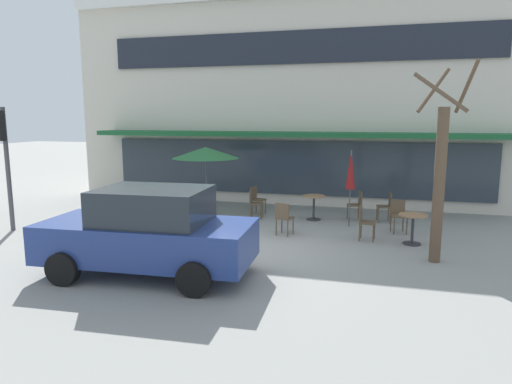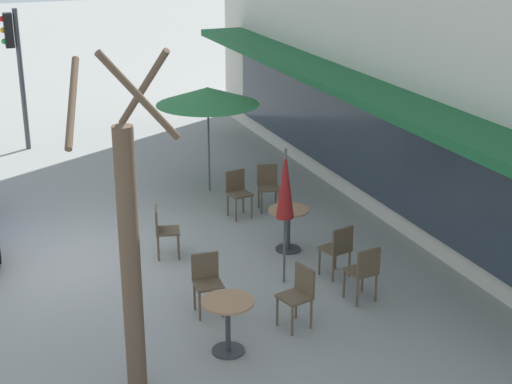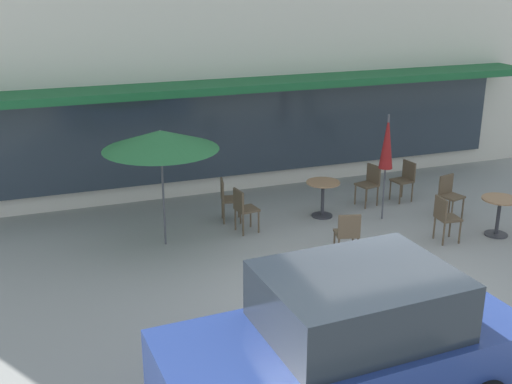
{
  "view_description": "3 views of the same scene",
  "coord_description": "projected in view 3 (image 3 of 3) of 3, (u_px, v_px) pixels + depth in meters",
  "views": [
    {
      "loc": [
        2.98,
        -9.94,
        3.14
      ],
      "look_at": [
        -0.35,
        2.37,
        1.03
      ],
      "focal_mm": 32.0,
      "sensor_mm": 36.0,
      "label": 1
    },
    {
      "loc": [
        12.48,
        -1.31,
        5.57
      ],
      "look_at": [
        0.75,
        3.32,
        1.01
      ],
      "focal_mm": 55.0,
      "sensor_mm": 36.0,
      "label": 2
    },
    {
      "loc": [
        -4.5,
        -7.53,
        4.88
      ],
      "look_at": [
        -0.53,
        3.3,
        0.89
      ],
      "focal_mm": 45.0,
      "sensor_mm": 36.0,
      "label": 3
    }
  ],
  "objects": [
    {
      "name": "building_facade",
      "position": [
        190.0,
        13.0,
        17.34
      ],
      "size": [
        16.78,
        9.1,
        7.6
      ],
      "color": "beige",
      "rests_on": "ground"
    },
    {
      "name": "parked_sedan",
      "position": [
        347.0,
        345.0,
        7.24
      ],
      "size": [
        4.29,
        2.18,
        1.76
      ],
      "color": "navy",
      "rests_on": "ground"
    },
    {
      "name": "cafe_chair_6",
      "position": [
        227.0,
        197.0,
        13.02
      ],
      "size": [
        0.48,
        0.48,
        0.89
      ],
      "color": "brown",
      "rests_on": "ground"
    },
    {
      "name": "cafe_chair_1",
      "position": [
        243.0,
        207.0,
        12.46
      ],
      "size": [
        0.45,
        0.45,
        0.89
      ],
      "color": "brown",
      "rests_on": "ground"
    },
    {
      "name": "cafe_chair_3",
      "position": [
        449.0,
        193.0,
        13.26
      ],
      "size": [
        0.49,
        0.49,
        0.89
      ],
      "color": "brown",
      "rests_on": "ground"
    },
    {
      "name": "cafe_chair_4",
      "position": [
        370.0,
        182.0,
        13.96
      ],
      "size": [
        0.48,
        0.48,
        0.89
      ],
      "color": "brown",
      "rests_on": "ground"
    },
    {
      "name": "cafe_table_streetside",
      "position": [
        499.0,
        210.0,
        12.33
      ],
      "size": [
        0.7,
        0.7,
        0.76
      ],
      "color": "#333338",
      "rests_on": "ground"
    },
    {
      "name": "patio_umbrella_green_folded",
      "position": [
        387.0,
        143.0,
        12.78
      ],
      "size": [
        0.28,
        0.28,
        2.2
      ],
      "color": "#4C4C51",
      "rests_on": "ground"
    },
    {
      "name": "cafe_chair_5",
      "position": [
        405.0,
        178.0,
        14.22
      ],
      "size": [
        0.45,
        0.45,
        0.89
      ],
      "color": "brown",
      "rests_on": "ground"
    },
    {
      "name": "ground_plane",
      "position": [
        363.0,
        310.0,
        9.74
      ],
      "size": [
        80.0,
        80.0,
        0.0
      ],
      "primitive_type": "plane",
      "color": "gray"
    },
    {
      "name": "cafe_table_near_wall",
      "position": [
        323.0,
        193.0,
        13.28
      ],
      "size": [
        0.7,
        0.7,
        0.76
      ],
      "color": "#333338",
      "rests_on": "ground"
    },
    {
      "name": "cafe_chair_2",
      "position": [
        348.0,
        232.0,
        11.27
      ],
      "size": [
        0.49,
        0.49,
        0.89
      ],
      "color": "brown",
      "rests_on": "ground"
    },
    {
      "name": "cafe_chair_0",
      "position": [
        445.0,
        216.0,
        12.03
      ],
      "size": [
        0.43,
        0.43,
        0.89
      ],
      "color": "brown",
      "rests_on": "ground"
    },
    {
      "name": "patio_umbrella_cream_folded",
      "position": [
        161.0,
        140.0,
        11.42
      ],
      "size": [
        2.1,
        2.1,
        2.2
      ],
      "color": "#4C4C51",
      "rests_on": "ground"
    }
  ]
}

